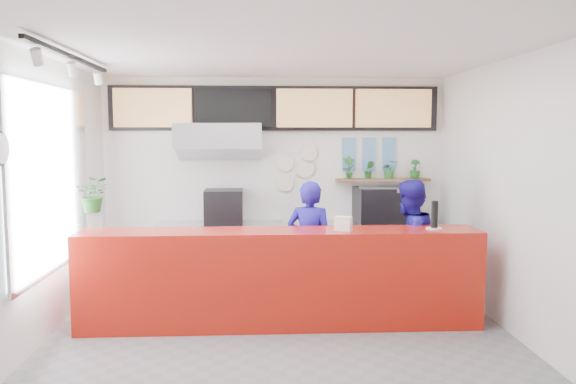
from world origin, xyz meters
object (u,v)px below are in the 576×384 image
(staff_center, at_px, (310,246))
(service_counter, at_px, (281,278))
(pepper_mill, at_px, (435,214))
(staff_right, at_px, (408,246))
(panini_oven, at_px, (224,207))
(espresso_machine, at_px, (383,205))

(staff_center, bearing_deg, service_counter, 76.47)
(staff_center, bearing_deg, pepper_mill, 176.31)
(service_counter, distance_m, staff_right, 1.68)
(panini_oven, relative_size, staff_right, 0.33)
(panini_oven, relative_size, espresso_machine, 0.68)
(service_counter, relative_size, staff_right, 2.77)
(service_counter, distance_m, espresso_machine, 2.46)
(espresso_machine, xyz_separation_m, staff_center, (-1.17, -1.22, -0.35))
(espresso_machine, xyz_separation_m, pepper_mill, (0.18, -1.82, 0.12))
(espresso_machine, relative_size, pepper_mill, 2.56)
(pepper_mill, bearing_deg, panini_oven, 143.84)
(panini_oven, xyz_separation_m, staff_center, (1.13, -1.22, -0.34))
(staff_right, height_order, pepper_mill, staff_right)
(service_counter, height_order, staff_right, staff_right)
(espresso_machine, relative_size, staff_right, 0.48)
(espresso_machine, height_order, staff_center, staff_center)
(service_counter, distance_m, panini_oven, 2.04)
(staff_right, relative_size, pepper_mill, 5.29)
(pepper_mill, bearing_deg, service_counter, 179.34)
(service_counter, xyz_separation_m, panini_oven, (-0.74, 1.80, 0.59))
(espresso_machine, bearing_deg, service_counter, -134.72)
(staff_center, bearing_deg, staff_right, -164.42)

